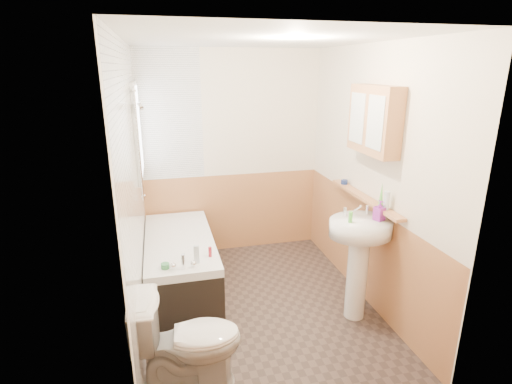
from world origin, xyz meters
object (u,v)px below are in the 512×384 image
toilet (188,341)px  medicine_cabinet (374,120)px  bathtub (180,262)px  sink (359,249)px  pine_shelf (364,198)px

toilet → medicine_cabinet: (1.77, 0.74, 1.45)m
bathtub → toilet: bearing=-91.2°
bathtub → medicine_cabinet: medicine_cabinet is taller
bathtub → toilet: toilet is taller
sink → medicine_cabinet: medicine_cabinet is taller
medicine_cabinet → bathtub: bearing=157.9°
sink → medicine_cabinet: bearing=38.8°
sink → pine_shelf: 0.53m
bathtub → sink: size_ratio=1.41×
bathtub → sink: 1.88m
sink → toilet: bearing=-177.2°
bathtub → sink: bearing=-30.9°
bathtub → sink: sink is taller
bathtub → toilet: (-0.03, -1.45, 0.09)m
pine_shelf → bathtub: bearing=161.0°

